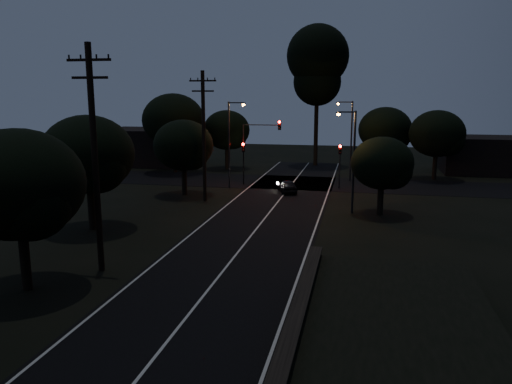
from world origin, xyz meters
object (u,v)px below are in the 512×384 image
at_px(signal_left, 243,156).
at_px(streetlight_c, 352,155).
at_px(utility_pole_mid, 95,156).
at_px(signal_right, 340,158).
at_px(tall_pine, 318,64).
at_px(streetlight_a, 231,139).
at_px(car, 287,186).
at_px(signal_mast, 261,140).
at_px(streetlight_b, 349,135).
at_px(utility_pole_far, 204,134).

height_order(signal_left, streetlight_c, streetlight_c).
bearing_deg(streetlight_c, utility_pole_mid, -128.26).
bearing_deg(signal_right, utility_pole_mid, -112.99).
relative_size(tall_pine, streetlight_a, 2.11).
relative_size(tall_pine, car, 5.03).
bearing_deg(streetlight_a, signal_mast, 39.77).
relative_size(signal_right, streetlight_b, 0.51).
bearing_deg(streetlight_b, streetlight_a, -150.52).
xyz_separation_m(streetlight_c, car, (-5.68, 6.87, -3.78)).
height_order(streetlight_a, streetlight_b, same).
relative_size(streetlight_a, streetlight_c, 1.07).
bearing_deg(streetlight_a, utility_pole_far, -96.59).
xyz_separation_m(signal_mast, streetlight_a, (-2.39, -1.99, 0.30)).
relative_size(utility_pole_mid, car, 3.28).
bearing_deg(signal_left, signal_mast, 0.13).
bearing_deg(tall_pine, utility_pole_far, -106.93).
bearing_deg(streetlight_a, utility_pole_mid, -91.73).
xyz_separation_m(signal_right, signal_mast, (-7.51, 0.00, 1.50)).
bearing_deg(signal_left, car, -33.27).
xyz_separation_m(utility_pole_mid, streetlight_a, (0.69, 23.00, -1.10)).
distance_m(utility_pole_mid, tall_pine, 41.12).
bearing_deg(streetlight_a, signal_left, 70.41).
height_order(signal_right, signal_mast, signal_mast).
bearing_deg(tall_pine, streetlight_c, -79.07).
distance_m(signal_mast, streetlight_b, 9.15).
height_order(utility_pole_far, car, utility_pole_far).
height_order(signal_left, signal_mast, signal_mast).
distance_m(signal_right, streetlight_c, 10.18).
relative_size(streetlight_a, streetlight_b, 1.00).
bearing_deg(streetlight_b, car, -125.87).
relative_size(utility_pole_mid, utility_pole_far, 1.05).
xyz_separation_m(streetlight_a, streetlight_c, (11.14, -8.00, -0.29)).
distance_m(utility_pole_far, car, 9.26).
xyz_separation_m(utility_pole_far, streetlight_c, (11.83, -2.00, -1.13)).
bearing_deg(signal_mast, streetlight_c, -48.81).
xyz_separation_m(signal_left, car, (4.75, -3.12, -2.26)).
bearing_deg(utility_pole_mid, signal_left, 86.79).
height_order(utility_pole_far, streetlight_a, utility_pole_far).
bearing_deg(car, streetlight_a, -31.50).
height_order(signal_left, car, signal_left).
height_order(utility_pole_far, signal_mast, utility_pole_far).
bearing_deg(utility_pole_mid, streetlight_b, 68.70).
relative_size(utility_pole_mid, signal_mast, 1.76).
height_order(streetlight_a, car, streetlight_a).
bearing_deg(streetlight_c, signal_left, 136.24).
xyz_separation_m(utility_pole_far, car, (6.15, 4.87, -4.91)).
xyz_separation_m(tall_pine, signal_right, (3.60, -15.01, -9.34)).
bearing_deg(streetlight_b, signal_right, -100.00).
distance_m(signal_mast, car, 5.77).
bearing_deg(streetlight_c, signal_mast, 131.19).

